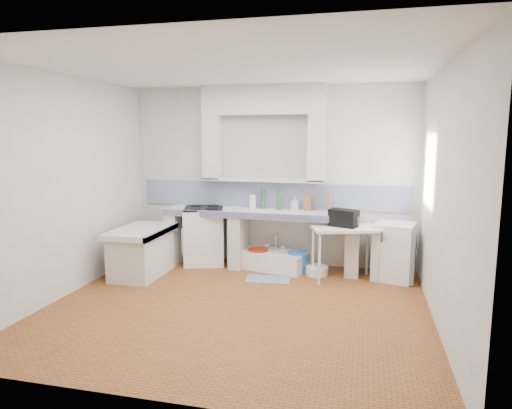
% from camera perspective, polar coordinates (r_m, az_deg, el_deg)
% --- Properties ---
extents(floor, '(4.50, 4.50, 0.00)m').
position_cam_1_polar(floor, '(5.57, -2.47, -12.81)').
color(floor, brown).
rests_on(floor, ground).
extents(ceiling, '(4.50, 4.50, 0.00)m').
position_cam_1_polar(ceiling, '(5.23, -2.68, 17.00)').
color(ceiling, silver).
rests_on(ceiling, ground).
extents(wall_back, '(4.50, 0.00, 4.50)m').
position_cam_1_polar(wall_back, '(7.15, 1.88, 3.57)').
color(wall_back, silver).
rests_on(wall_back, ground).
extents(wall_front, '(4.50, 0.00, 4.50)m').
position_cam_1_polar(wall_front, '(3.37, -12.03, -2.59)').
color(wall_front, silver).
rests_on(wall_front, ground).
extents(wall_left, '(0.00, 4.50, 4.50)m').
position_cam_1_polar(wall_left, '(6.23, -22.89, 2.10)').
color(wall_left, silver).
rests_on(wall_left, ground).
extents(wall_right, '(0.00, 4.50, 4.50)m').
position_cam_1_polar(wall_right, '(5.09, 22.59, 0.74)').
color(wall_right, silver).
rests_on(wall_right, ground).
extents(alcove_mass, '(1.90, 0.25, 0.45)m').
position_cam_1_polar(alcove_mass, '(7.04, 0.90, 13.06)').
color(alcove_mass, silver).
rests_on(alcove_mass, ground).
extents(window_frame, '(0.35, 0.86, 1.06)m').
position_cam_1_polar(window_frame, '(6.27, 22.60, 3.99)').
color(window_frame, '#381E12').
rests_on(window_frame, ground).
extents(lace_valance, '(0.01, 0.84, 0.24)m').
position_cam_1_polar(lace_valance, '(6.24, 21.48, 7.53)').
color(lace_valance, white).
rests_on(lace_valance, ground).
extents(counter_slab, '(3.00, 0.60, 0.08)m').
position_cam_1_polar(counter_slab, '(6.96, 0.55, -1.06)').
color(counter_slab, white).
rests_on(counter_slab, ground).
extents(counter_lip, '(3.00, 0.04, 0.10)m').
position_cam_1_polar(counter_lip, '(6.69, 0.01, -1.46)').
color(counter_lip, navy).
rests_on(counter_lip, ground).
extents(counter_pier_left, '(0.20, 0.55, 0.82)m').
position_cam_1_polar(counter_pier_left, '(7.48, -9.99, -4.01)').
color(counter_pier_left, silver).
rests_on(counter_pier_left, ground).
extents(counter_pier_mid, '(0.20, 0.55, 0.82)m').
position_cam_1_polar(counter_pier_mid, '(7.13, -2.21, -4.51)').
color(counter_pier_mid, silver).
rests_on(counter_pier_mid, ground).
extents(counter_pier_right, '(0.20, 0.55, 0.82)m').
position_cam_1_polar(counter_pier_right, '(6.88, 12.03, -5.20)').
color(counter_pier_right, silver).
rests_on(counter_pier_right, ground).
extents(peninsula_top, '(0.70, 1.10, 0.08)m').
position_cam_1_polar(peninsula_top, '(6.81, -14.28, -3.27)').
color(peninsula_top, white).
rests_on(peninsula_top, ground).
extents(peninsula_base, '(0.60, 1.00, 0.62)m').
position_cam_1_polar(peninsula_base, '(6.89, -14.17, -6.12)').
color(peninsula_base, silver).
rests_on(peninsula_base, ground).
extents(peninsula_lip, '(0.04, 1.10, 0.10)m').
position_cam_1_polar(peninsula_lip, '(6.66, -11.76, -3.45)').
color(peninsula_lip, navy).
rests_on(peninsula_lip, ground).
extents(backsplash, '(4.27, 0.03, 0.40)m').
position_cam_1_polar(backsplash, '(7.17, 1.84, 1.18)').
color(backsplash, navy).
rests_on(backsplash, ground).
extents(stove, '(0.77, 0.76, 0.88)m').
position_cam_1_polar(stove, '(7.30, -6.53, -4.01)').
color(stove, white).
rests_on(stove, ground).
extents(sink, '(1.13, 0.79, 0.25)m').
position_cam_1_polar(sink, '(7.05, 2.20, -7.09)').
color(sink, white).
rests_on(sink, ground).
extents(side_table, '(1.03, 0.77, 0.04)m').
position_cam_1_polar(side_table, '(6.60, 11.05, -6.03)').
color(side_table, white).
rests_on(side_table, ground).
extents(fridge, '(0.65, 0.65, 0.82)m').
position_cam_1_polar(fridge, '(6.76, 17.01, -5.65)').
color(fridge, white).
rests_on(fridge, ground).
extents(bucket_red, '(0.35, 0.35, 0.30)m').
position_cam_1_polar(bucket_red, '(7.08, 0.26, -6.79)').
color(bucket_red, '#B02508').
rests_on(bucket_red, ground).
extents(bucket_orange, '(0.33, 0.33, 0.28)m').
position_cam_1_polar(bucket_orange, '(6.97, 2.36, -7.14)').
color(bucket_orange, red).
rests_on(bucket_orange, ground).
extents(bucket_blue, '(0.37, 0.37, 0.30)m').
position_cam_1_polar(bucket_blue, '(6.92, 5.31, -7.19)').
color(bucket_blue, blue).
rests_on(bucket_blue, ground).
extents(basin_white, '(0.38, 0.38, 0.13)m').
position_cam_1_polar(basin_white, '(6.81, 7.67, -8.24)').
color(basin_white, white).
rests_on(basin_white, ground).
extents(water_bottle_a, '(0.12, 0.12, 0.34)m').
position_cam_1_polar(water_bottle_a, '(7.23, 1.37, -6.27)').
color(water_bottle_a, silver).
rests_on(water_bottle_a, ground).
extents(water_bottle_b, '(0.10, 0.10, 0.33)m').
position_cam_1_polar(water_bottle_b, '(7.19, 3.41, -6.43)').
color(water_bottle_b, silver).
rests_on(water_bottle_b, ground).
extents(black_bag, '(0.45, 0.35, 0.25)m').
position_cam_1_polar(black_bag, '(6.53, 10.97, -1.68)').
color(black_bag, black).
rests_on(black_bag, side_table).
extents(green_bottle_a, '(0.09, 0.09, 0.30)m').
position_cam_1_polar(green_bottle_a, '(7.07, 0.89, 0.64)').
color(green_bottle_a, '#276635').
rests_on(green_bottle_a, counter_slab).
extents(green_bottle_b, '(0.08, 0.08, 0.33)m').
position_cam_1_polar(green_bottle_b, '(6.98, 2.89, 0.65)').
color(green_bottle_b, '#276635').
rests_on(green_bottle_b, counter_slab).
extents(knife_block, '(0.13, 0.12, 0.23)m').
position_cam_1_polar(knife_block, '(6.96, 6.54, 0.16)').
color(knife_block, '#98653D').
rests_on(knife_block, counter_slab).
extents(cutting_board, '(0.03, 0.20, 0.28)m').
position_cam_1_polar(cutting_board, '(6.92, 9.23, 0.27)').
color(cutting_board, '#98653D').
rests_on(cutting_board, counter_slab).
extents(paper_towel, '(0.12, 0.12, 0.21)m').
position_cam_1_polar(paper_towel, '(7.10, -0.44, 0.35)').
color(paper_towel, white).
rests_on(paper_towel, counter_slab).
extents(soap_bottle, '(0.12, 0.12, 0.22)m').
position_cam_1_polar(soap_bottle, '(6.98, 4.95, 0.18)').
color(soap_bottle, white).
rests_on(soap_bottle, counter_slab).
extents(rug, '(0.65, 0.41, 0.01)m').
position_cam_1_polar(rug, '(6.55, 1.52, -9.40)').
color(rug, '#38538D').
rests_on(rug, ground).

